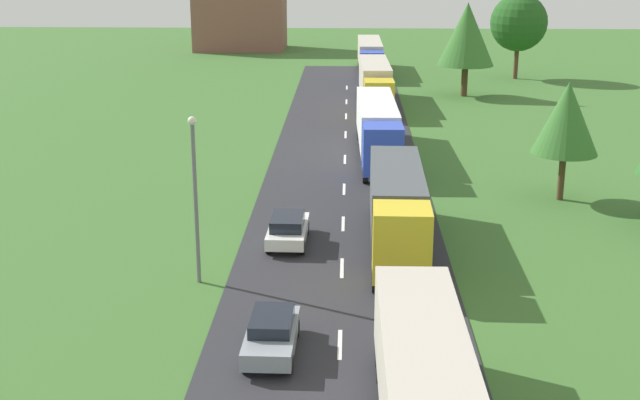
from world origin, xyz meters
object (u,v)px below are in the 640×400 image
at_px(truck_second, 397,206).
at_px(car_fourth, 288,229).
at_px(truck_lead, 427,394).
at_px(truck_fifth, 370,55).
at_px(car_third, 272,334).
at_px(tree_oak, 567,118).
at_px(distant_building, 240,15).
at_px(truck_third, 378,126).
at_px(truck_fourth, 375,82).
at_px(tree_elm, 467,34).
at_px(lamppost_second, 195,191).
at_px(tree_pine, 519,23).

relative_size(truck_second, car_fourth, 2.80).
distance_m(truck_lead, truck_fifth, 73.76).
bearing_deg(car_third, tree_oak, 52.65).
bearing_deg(car_third, distant_building, 97.82).
distance_m(truck_second, truck_third, 18.06).
distance_m(truck_fourth, car_third, 48.25).
distance_m(truck_fourth, tree_elm, 10.74).
bearing_deg(truck_second, lamppost_second, -152.64).
height_order(car_fourth, distant_building, distant_building).
distance_m(car_third, lamppost_second, 8.28).
bearing_deg(truck_third, distant_building, 105.82).
distance_m(truck_lead, tree_elm, 60.11).
bearing_deg(truck_fifth, tree_elm, -58.87).
bearing_deg(tree_elm, car_fourth, -108.42).
distance_m(truck_fifth, car_fourth, 56.39).
height_order(car_third, tree_pine, tree_pine).
bearing_deg(truck_third, tree_pine, 65.48).
distance_m(truck_second, tree_elm, 43.07).
distance_m(truck_fifth, car_third, 67.76).
relative_size(truck_fifth, car_fourth, 3.41).
height_order(truck_third, truck_fourth, truck_fourth).
bearing_deg(distant_building, tree_elm, -53.86).
bearing_deg(tree_oak, tree_elm, 92.05).
xyz_separation_m(truck_fourth, truck_fifth, (-0.06, 19.60, -0.10)).
relative_size(tree_oak, distant_building, 0.57).
distance_m(car_fourth, tree_oak, 17.56).
bearing_deg(truck_fifth, lamppost_second, -98.16).
bearing_deg(tree_oak, truck_lead, -111.11).
bearing_deg(truck_fourth, tree_elm, 31.07).
xyz_separation_m(truck_lead, car_fourth, (-5.19, 17.63, -1.23)).
distance_m(truck_second, tree_pine, 55.29).
distance_m(car_third, tree_pine, 67.48).
bearing_deg(truck_lead, truck_third, 90.49).
bearing_deg(truck_fourth, tree_pine, 46.01).
bearing_deg(truck_second, car_fourth, 176.70).
relative_size(car_third, tree_elm, 0.47).
bearing_deg(tree_elm, truck_second, -101.59).
relative_size(tree_pine, tree_elm, 1.02).
bearing_deg(truck_lead, distant_building, 100.24).
distance_m(truck_third, car_fourth, 18.46).
bearing_deg(truck_lead, tree_oak, 68.89).
height_order(lamppost_second, distant_building, distant_building).
relative_size(lamppost_second, tree_elm, 0.84).
height_order(car_third, tree_oak, tree_oak).
height_order(truck_third, distant_building, distant_building).
height_order(car_fourth, lamppost_second, lamppost_second).
xyz_separation_m(truck_fifth, car_third, (-4.97, -67.57, -1.25)).
relative_size(truck_third, lamppost_second, 2.00).
bearing_deg(lamppost_second, car_third, -60.12).
xyz_separation_m(truck_second, car_fourth, (-5.28, 0.30, -1.33)).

